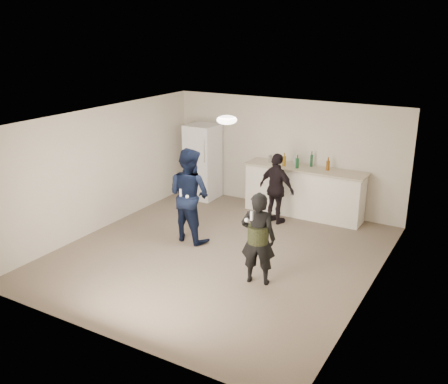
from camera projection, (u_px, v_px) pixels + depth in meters
The scene contains 21 objects.
floor at pixel (219, 254), 9.23m from camera, with size 6.00×6.00×0.00m, color #6B5B4C.
ceiling at pixel (218, 120), 8.44m from camera, with size 6.00×6.00×0.00m, color silver.
wall_back at pixel (286, 154), 11.30m from camera, with size 6.00×6.00×0.00m, color beige.
wall_front at pixel (99, 253), 6.37m from camera, with size 6.00×6.00×0.00m, color beige.
wall_left at pixel (102, 169), 10.14m from camera, with size 6.00×6.00×0.00m, color beige.
wall_right at pixel (375, 218), 7.53m from camera, with size 6.00×6.00×0.00m, color beige.
counter at pixel (304, 193), 10.97m from camera, with size 2.60×0.56×1.05m, color white.
counter_top at pixel (305, 169), 10.80m from camera, with size 2.68×0.64×0.04m, color #BBAD91.
fridge at pixel (203, 162), 12.02m from camera, with size 0.70×0.70×1.80m, color white.
fridge_handle at pixel (204, 150), 11.45m from camera, with size 0.02×0.02×0.60m, color white.
ceiling_dome at pixel (227, 120), 8.70m from camera, with size 0.36×0.36×0.16m, color white.
shaker at pixel (270, 159), 11.21m from camera, with size 0.08×0.08×0.17m, color #BCBCC1.
man at pixel (189, 195), 9.59m from camera, with size 0.90×0.70×1.84m, color #101E43.
woman at pixel (258, 238), 7.98m from camera, with size 0.57×0.37×1.55m, color black.
camo_shorts at pixel (258, 234), 7.95m from camera, with size 0.34×0.34×0.28m, color #2F391A.
spectator at pixel (277, 189), 10.47m from camera, with size 0.89×0.37×1.52m, color black.
remote_man at pixel (181, 193), 9.32m from camera, with size 0.04×0.04×0.15m, color white.
nunchuk_man at pixel (187, 197), 9.31m from camera, with size 0.07×0.07×0.07m, color white.
remote_woman at pixel (252, 216), 7.62m from camera, with size 0.04×0.04×0.15m, color silver.
nunchuk_woman at pixel (247, 220), 7.73m from camera, with size 0.07×0.07×0.07m, color white.
bottle_cluster at pixel (304, 163), 10.80m from camera, with size 1.01×0.34×0.26m.
Camera 1 is at (4.27, -7.23, 4.01)m, focal length 40.00 mm.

